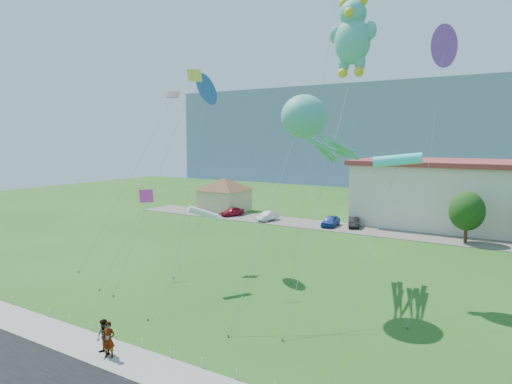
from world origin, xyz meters
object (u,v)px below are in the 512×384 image
pedestrian_right (104,337)px  parked_car_black (354,222)px  pedestrian_left (109,340)px  octopus_kite (313,129)px  parked_car_red (232,211)px  parked_car_silver (268,216)px  pavilion (224,191)px  teddy_bear_kite (352,35)px  parked_car_blue (331,221)px

pedestrian_right → parked_car_black: (-0.93, 38.79, -0.33)m
pedestrian_left → octopus_kite: octopus_kite is taller
parked_car_black → octopus_kite: (5.70, -24.75, 10.90)m
pedestrian_left → pedestrian_right: (-0.42, 0.08, -0.00)m
parked_car_red → parked_car_silver: size_ratio=0.97×
pavilion → parked_car_silver: 10.84m
teddy_bear_kite → pedestrian_left: bearing=-107.3°
teddy_bear_kite → parked_car_blue: bearing=115.8°
parked_car_silver → parked_car_blue: size_ratio=0.94×
pedestrian_right → parked_car_red: size_ratio=0.50×
octopus_kite → parked_car_red: bearing=134.4°
parked_car_blue → pedestrian_right: bearing=-89.2°
octopus_kite → teddy_bear_kite: teddy_bear_kite is taller
pedestrian_right → parked_car_silver: size_ratio=0.49×
pedestrian_right → parked_car_black: bearing=94.5°
parked_car_red → parked_car_blue: (14.81, 0.13, 0.06)m
pedestrian_right → parked_car_silver: 39.05m
parked_car_black → pavilion: bearing=154.8°
octopus_kite → pedestrian_right: bearing=-108.8°
parked_car_blue → parked_car_black: bearing=15.0°
pavilion → parked_car_black: 21.42m
teddy_bear_kite → octopus_kite: bearing=-107.8°
parked_car_black → pedestrian_left: bearing=-107.3°
parked_car_red → parked_car_blue: size_ratio=0.92×
parked_car_blue → octopus_kite: size_ratio=0.27×
pedestrian_right → parked_car_blue: (-3.60, 37.83, -0.27)m
parked_car_red → parked_car_black: (17.49, 1.09, -0.00)m
parked_car_silver → octopus_kite: octopus_kite is taller
octopus_kite → pavilion: bearing=135.0°
parked_car_red → parked_car_silver: (6.15, -0.63, -0.00)m
parked_car_black → parked_car_silver: bearing=169.3°
pedestrian_left → parked_car_black: (-1.34, 38.88, -0.34)m
pedestrian_left → teddy_bear_kite: teddy_bear_kite is taller
pavilion → octopus_kite: bearing=-45.0°
parked_car_blue → teddy_bear_kite: 28.26m
pedestrian_left → teddy_bear_kite: bearing=48.9°
parked_car_red → parked_car_blue: bearing=16.9°
pavilion → pedestrian_right: pavilion is taller
octopus_kite → pedestrian_left: bearing=-107.1°
pavilion → octopus_kite: size_ratio=0.63×
pedestrian_right → octopus_kite: size_ratio=0.12×
parked_car_red → parked_car_silver: parked_car_red is taller
parked_car_red → pedestrian_right: bearing=-47.5°
pedestrian_left → octopus_kite: 18.17m
pavilion → pedestrian_left: size_ratio=5.10×
pavilion → parked_car_black: (21.18, -2.17, -2.36)m
pedestrian_right → parked_car_blue: pedestrian_right is taller
pedestrian_right → teddy_bear_kite: 25.61m
parked_car_blue → teddy_bear_kite: teddy_bear_kite is taller
pedestrian_right → octopus_kite: (4.77, 14.04, 10.57)m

